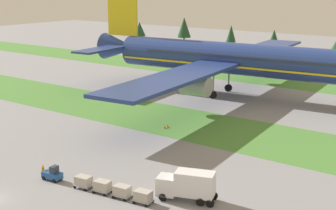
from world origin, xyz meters
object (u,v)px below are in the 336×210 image
Objects in this scene: cargo_dolly_fourth at (143,196)px; catering_truck at (187,185)px; baggage_tug at (53,174)px; cargo_dolly_lead at (83,181)px; cargo_dolly_second at (102,186)px; taxiway_marker_0 at (165,127)px; taxiway_marker_1 at (168,126)px; airliner at (231,58)px; cargo_dolly_third at (122,191)px; ground_crew_marshaller at (43,171)px.

catering_truck is (3.57, 3.70, 1.03)m from cargo_dolly_fourth.
baggage_tug is 5.03m from cargo_dolly_lead.
cargo_dolly_lead and cargo_dolly_second have the same top height.
taxiway_marker_0 is 1.00× the size of taxiway_marker_1.
cargo_dolly_fourth is 3.77× the size of taxiway_marker_0.
cargo_dolly_third is (15.87, -54.08, -7.57)m from airliner.
cargo_dolly_second reaches higher than taxiway_marker_0.
ground_crew_marshaller is at bearing 87.50° from baggage_tug.
baggage_tug is 18.04m from catering_truck.
cargo_dolly_third is 3.78× the size of taxiway_marker_1.
cargo_dolly_third is at bearing -64.17° from taxiway_marker_1.
baggage_tug reaches higher than cargo_dolly_second.
taxiway_marker_1 is (-9.84, 26.61, -0.61)m from cargo_dolly_second.
cargo_dolly_third is (2.88, 0.34, 0.00)m from cargo_dolly_second.
taxiway_marker_0 is (-15.76, 25.27, -0.61)m from cargo_dolly_fourth.
airliner is 136.69× the size of taxiway_marker_0.
cargo_dolly_second is (12.99, -54.42, -7.57)m from airliner.
cargo_dolly_fourth is at bearing -90.00° from baggage_tug.
cargo_dolly_second is 5.80m from cargo_dolly_fourth.
cargo_dolly_second reaches higher than taxiway_marker_1.
cargo_dolly_third is 1.36× the size of ground_crew_marshaller.
cargo_dolly_third is at bearing -175.10° from ground_crew_marshaller.
airliner reaches higher than baggage_tug.
taxiway_marker_0 is (-10.00, 25.95, -0.61)m from cargo_dolly_second.
taxiway_marker_0 is (-19.33, 21.57, -1.64)m from catering_truck.
airliner is 56.19m from cargo_dolly_lead.
baggage_tug is 1.57× the size of ground_crew_marshaller.
cargo_dolly_lead reaches higher than taxiway_marker_0.
baggage_tug is at bearing 90.00° from cargo_dolly_lead.
cargo_dolly_fourth is 0.32× the size of catering_truck.
taxiway_marker_0 is (-0.40, 27.01, -0.63)m from ground_crew_marshaller.
airliner is at bearing 3.72° from cargo_dolly_lead.
cargo_dolly_second is at bearing -175.20° from ground_crew_marshaller.
baggage_tug is 26.97m from taxiway_marker_0.
catering_truck is (17.20, 5.31, 1.14)m from baggage_tug.
ground_crew_marshaller is (-18.92, -5.44, -1.01)m from catering_truck.
cargo_dolly_second is at bearing 95.82° from catering_truck.
cargo_dolly_fourth is at bearing -90.00° from cargo_dolly_lead.
taxiway_marker_1 is (3.15, -27.81, -8.18)m from airliner.
cargo_dolly_fourth is at bearing -58.97° from taxiway_marker_1.
cargo_dolly_lead is at bearing 90.00° from cargo_dolly_second.
cargo_dolly_lead is at bearing 4.75° from airliner.
ground_crew_marshaller is at bearing -89.49° from taxiway_marker_1.
ground_crew_marshaller is 2.78× the size of taxiway_marker_0.
cargo_dolly_lead is (10.11, -54.76, -7.57)m from airliner.
taxiway_marker_0 is at bearing -2.21° from baggage_tug.
cargo_dolly_lead is 1.36× the size of ground_crew_marshaller.
cargo_dolly_third is at bearing -90.00° from cargo_dolly_second.
ground_crew_marshaller is at bearing 89.55° from cargo_dolly_second.
cargo_dolly_second is at bearing 90.00° from cargo_dolly_fourth.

